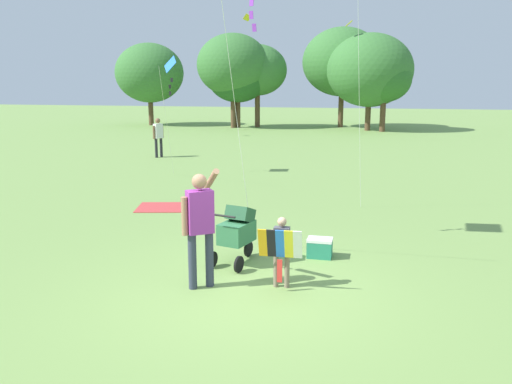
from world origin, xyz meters
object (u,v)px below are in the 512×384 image
(person_adult_flyer, at_px, (200,220))
(kite_orange_delta, at_px, (170,70))
(child_with_butterfly_kite, at_px, (281,246))
(stroller, at_px, (237,229))
(cooler_box, at_px, (320,248))
(picnic_blanket, at_px, (164,207))
(person_sitting_far, at_px, (158,134))

(person_adult_flyer, distance_m, kite_orange_delta, 10.57)
(child_with_butterfly_kite, distance_m, stroller, 1.35)
(person_adult_flyer, height_order, stroller, person_adult_flyer)
(child_with_butterfly_kite, bearing_deg, kite_orange_delta, 120.70)
(stroller, height_order, kite_orange_delta, kite_orange_delta)
(child_with_butterfly_kite, xyz_separation_m, cooler_box, (0.42, 1.58, -0.49))
(cooler_box, bearing_deg, kite_orange_delta, 127.74)
(kite_orange_delta, distance_m, picnic_blanket, 5.99)
(stroller, xyz_separation_m, kite_orange_delta, (-4.47, 8.18, 2.90))
(stroller, distance_m, person_sitting_far, 13.85)
(stroller, relative_size, kite_orange_delta, 0.28)
(person_adult_flyer, bearing_deg, stroller, 77.96)
(stroller, xyz_separation_m, cooler_box, (1.37, 0.63, -0.43))
(stroller, height_order, picnic_blanket, stroller)
(kite_orange_delta, bearing_deg, picnic_blanket, -70.89)
(person_sitting_far, bearing_deg, child_with_butterfly_kite, -59.67)
(picnic_blanket, distance_m, cooler_box, 5.18)
(person_adult_flyer, height_order, picnic_blanket, person_adult_flyer)
(stroller, distance_m, cooler_box, 1.57)
(stroller, xyz_separation_m, person_sitting_far, (-6.70, 12.12, 0.36))
(child_with_butterfly_kite, bearing_deg, person_sitting_far, 120.33)
(person_adult_flyer, xyz_separation_m, kite_orange_delta, (-4.22, 9.38, 2.43))
(person_adult_flyer, distance_m, stroller, 1.31)
(person_adult_flyer, distance_m, picnic_blanket, 5.57)
(person_adult_flyer, height_order, cooler_box, person_adult_flyer)
(person_adult_flyer, relative_size, picnic_blanket, 1.38)
(stroller, bearing_deg, child_with_butterfly_kite, -45.06)
(cooler_box, bearing_deg, stroller, -155.29)
(child_with_butterfly_kite, height_order, person_adult_flyer, person_adult_flyer)
(kite_orange_delta, height_order, person_sitting_far, kite_orange_delta)
(stroller, xyz_separation_m, picnic_blanket, (-2.88, 3.59, -0.60))
(cooler_box, bearing_deg, child_with_butterfly_kite, -104.86)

